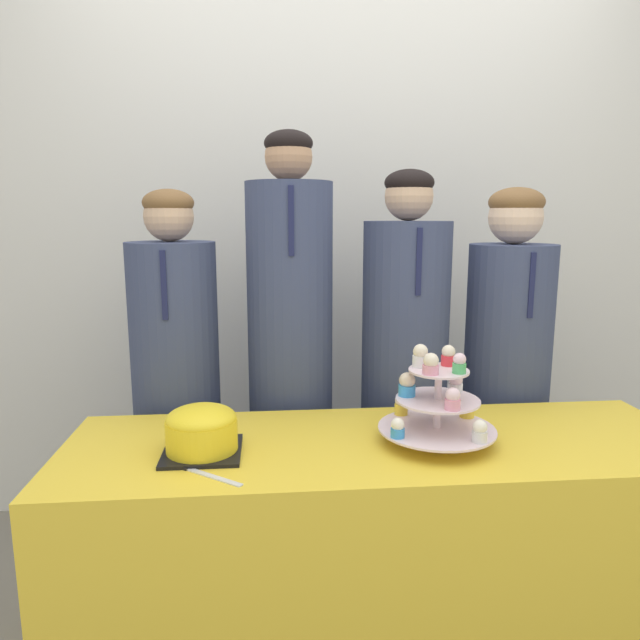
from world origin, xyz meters
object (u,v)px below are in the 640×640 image
object	(u,v)px
round_cake	(202,429)
student_3	(505,394)
student_0	(178,406)
student_2	(404,391)
cupcake_stand	(437,400)
student_1	(291,377)
cake_knife	(191,470)

from	to	relation	value
round_cake	student_3	size ratio (longest dim) A/B	0.14
student_0	round_cake	bearing A→B (deg)	-74.40
round_cake	student_2	size ratio (longest dim) A/B	0.14
round_cake	student_3	xyz separation A→B (m)	(1.06, 0.52, -0.10)
round_cake	student_3	distance (m)	1.18
student_2	cupcake_stand	bearing A→B (deg)	-93.50
round_cake	cupcake_stand	bearing A→B (deg)	1.48
student_0	student_1	bearing A→B (deg)	0.00
student_1	student_2	size ratio (longest dim) A/B	1.08
student_2	student_3	bearing A→B (deg)	-0.00
round_cake	student_1	world-z (taller)	student_1
round_cake	student_1	xyz separation A→B (m)	(0.26, 0.52, -0.01)
student_3	student_0	bearing A→B (deg)	-180.00
cake_knife	student_1	distance (m)	0.68
cake_knife	student_0	size ratio (longest dim) A/B	0.14
student_1	student_2	world-z (taller)	student_1
student_1	student_2	distance (m)	0.42
round_cake	cupcake_stand	world-z (taller)	cupcake_stand
round_cake	student_0	xyz separation A→B (m)	(-0.14, 0.52, -0.11)
student_0	student_3	bearing A→B (deg)	0.00
student_1	student_3	distance (m)	0.81
cake_knife	cupcake_stand	xyz separation A→B (m)	(0.66, 0.12, 0.12)
student_0	student_2	world-z (taller)	student_2
cupcake_stand	student_0	world-z (taller)	student_0
round_cake	cake_knife	xyz separation A→B (m)	(-0.02, -0.10, -0.06)
student_1	student_0	bearing A→B (deg)	-180.00
student_3	cupcake_stand	bearing A→B (deg)	-129.77
student_0	student_1	xyz separation A→B (m)	(0.40, 0.00, 0.10)
cake_knife	student_2	distance (m)	0.93
cupcake_stand	student_2	size ratio (longest dim) A/B	0.22
round_cake	cake_knife	bearing A→B (deg)	-99.00
round_cake	cake_knife	size ratio (longest dim) A/B	1.01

